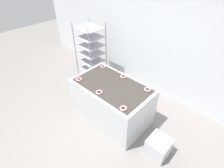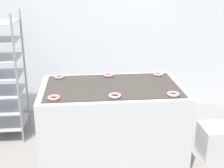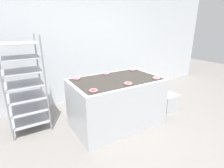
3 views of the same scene
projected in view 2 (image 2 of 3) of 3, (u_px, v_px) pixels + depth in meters
The scene contains 9 objects.
wall_back at pixel (103, 18), 4.50m from camera, with size 8.00×0.05×2.80m.
fryer_machine at pixel (112, 122), 3.49m from camera, with size 1.54×0.94×0.86m.
glaze_bin at pixel (216, 141), 3.59m from camera, with size 0.37×0.37×0.36m.
donut_near_left at pixel (54, 98), 2.98m from camera, with size 0.12×0.12×0.03m, color pink.
donut_near_center at pixel (115, 96), 3.04m from camera, with size 0.13×0.13×0.03m, color pink.
donut_near_right at pixel (173, 94), 3.08m from camera, with size 0.12×0.12×0.03m, color pink.
donut_far_left at pixel (59, 77), 3.61m from camera, with size 0.12×0.12×0.03m, color #D18B96.
donut_far_center at pixel (108, 75), 3.68m from camera, with size 0.13×0.13×0.03m, color pink.
donut_far_right at pixel (158, 74), 3.71m from camera, with size 0.13×0.13×0.03m, color pink.
Camera 2 is at (-0.31, -2.43, 1.97)m, focal length 50.00 mm.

